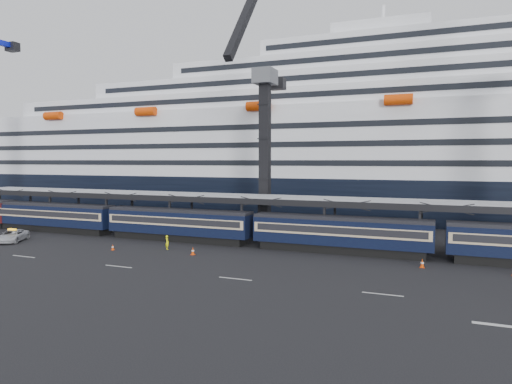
# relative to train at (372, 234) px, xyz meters

# --- Properties ---
(ground) EXTENTS (260.00, 260.00, 0.00)m
(ground) POSITION_rel_train_xyz_m (4.65, -10.00, -2.20)
(ground) COLOR black
(ground) RESTS_ON ground
(train) EXTENTS (133.05, 3.00, 4.05)m
(train) POSITION_rel_train_xyz_m (0.00, 0.00, 0.00)
(train) COLOR black
(train) RESTS_ON ground
(canopy) EXTENTS (130.00, 6.25, 5.53)m
(canopy) POSITION_rel_train_xyz_m (4.65, 4.00, 3.05)
(canopy) COLOR #9C9FA4
(canopy) RESTS_ON ground
(cruise_ship) EXTENTS (214.09, 28.84, 34.00)m
(cruise_ship) POSITION_rel_train_xyz_m (3.57, 35.99, 10.14)
(cruise_ship) COLOR black
(cruise_ship) RESTS_ON ground
(crane_dark_near) EXTENTS (4.50, 17.75, 35.08)m
(crane_dark_near) POSITION_rel_train_xyz_m (-15.35, 8.59, 9.73)
(crane_dark_near) COLOR #4F5156
(crane_dark_near) RESTS_ON ground
(pickup_truck) EXTENTS (4.50, 5.70, 1.44)m
(pickup_truck) POSITION_rel_train_xyz_m (-41.91, -8.10, -1.48)
(pickup_truck) COLOR #BABCC2
(pickup_truck) RESTS_ON ground
(worker) EXTENTS (0.70, 0.65, 1.60)m
(worker) POSITION_rel_train_xyz_m (-21.61, -5.30, -1.40)
(worker) COLOR #F0F30C
(worker) RESTS_ON ground
(traffic_cone_b) EXTENTS (0.34, 0.34, 0.67)m
(traffic_cone_b) POSITION_rel_train_xyz_m (-27.01, -7.86, -1.87)
(traffic_cone_b) COLOR #E34107
(traffic_cone_b) RESTS_ON ground
(traffic_cone_c) EXTENTS (0.41, 0.41, 0.83)m
(traffic_cone_c) POSITION_rel_train_xyz_m (-17.52, -6.76, -1.79)
(traffic_cone_c) COLOR #E34107
(traffic_cone_c) RESTS_ON ground
(traffic_cone_e) EXTENTS (0.43, 0.43, 0.85)m
(traffic_cone_e) POSITION_rel_train_xyz_m (5.11, -3.96, -1.78)
(traffic_cone_e) COLOR #E34107
(traffic_cone_e) RESTS_ON ground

